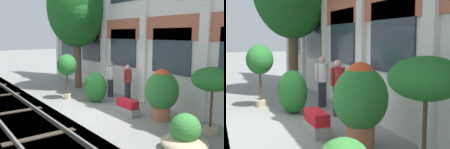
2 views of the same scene
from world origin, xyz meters
TOP-DOWN VIEW (x-y plane):
  - ground_plane at (0.00, 0.00)m, footprint 80.00×80.00m
  - apartment_facade at (0.00, 2.71)m, footprint 18.06×0.64m
  - rail_tracks at (-0.00, -2.55)m, footprint 25.70×2.80m
  - broadleaf_tree at (-4.28, 1.57)m, footprint 3.24×3.08m
  - potted_plant_square_trough at (1.03, 0.78)m, footprint 1.01×0.39m
  - potted_plant_fluted_column at (2.16, 1.35)m, footprint 1.13×1.13m
  - potted_plant_wide_bowl at (4.19, 0.12)m, footprint 1.19×1.19m
  - potted_plant_terracotta_small at (-2.29, -0.01)m, footprint 0.85×0.85m
  - potted_plant_low_pan at (3.85, 1.63)m, footprint 1.19×1.19m
  - resident_by_doorway at (-0.32, 1.85)m, footprint 0.34×0.50m
  - resident_watching_tracks at (-1.56, 1.82)m, footprint 0.34×0.51m
  - topiary_hedge at (-1.12, 0.74)m, footprint 1.26×1.09m

SIDE VIEW (x-z plane):
  - rail_tracks at x=0.00m, z-range -0.35..0.08m
  - ground_plane at x=0.00m, z-range 0.00..0.00m
  - potted_plant_square_trough at x=1.03m, z-range -0.01..0.52m
  - potted_plant_wide_bowl at x=4.19m, z-range -0.11..0.83m
  - topiary_hedge at x=-1.12m, z-range 0.00..1.28m
  - resident_by_doorway at x=-0.32m, z-range 0.06..1.66m
  - resident_watching_tracks at x=-1.56m, z-range 0.06..1.69m
  - potted_plant_fluted_column at x=2.16m, z-range 0.12..1.86m
  - potted_plant_terracotta_small at x=-2.29m, z-range 0.49..2.49m
  - potted_plant_low_pan at x=3.85m, z-range 0.57..2.52m
  - apartment_facade at x=0.00m, z-range -0.02..8.25m
  - broadleaf_tree at x=-4.28m, z-range 0.98..7.29m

